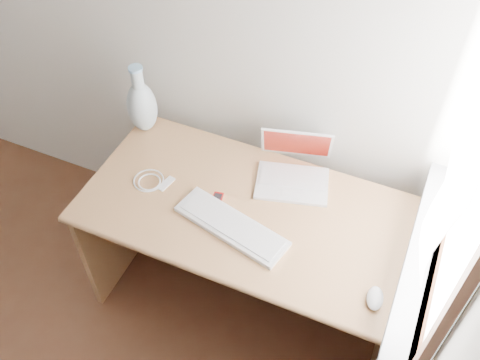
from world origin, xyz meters
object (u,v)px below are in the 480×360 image
at_px(external_keyboard, 231,226).
at_px(vase, 142,105).
at_px(desk, 256,225).
at_px(laptop, 296,170).

xyz_separation_m(external_keyboard, vase, (-0.59, 0.36, 0.12)).
relative_size(desk, laptop, 3.95).
relative_size(laptop, vase, 1.00).
bearing_deg(vase, desk, -15.11).
xyz_separation_m(laptop, vase, (-0.73, 0.02, 0.09)).
distance_m(desk, vase, 0.72).
distance_m(laptop, vase, 0.73).
height_order(laptop, external_keyboard, laptop).
bearing_deg(laptop, external_keyboard, -127.02).
height_order(external_keyboard, vase, vase).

